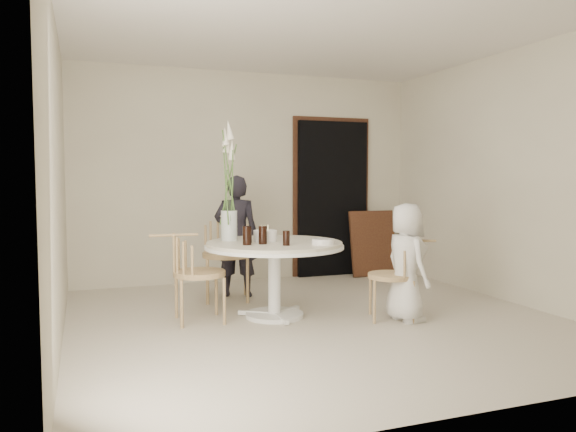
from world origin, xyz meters
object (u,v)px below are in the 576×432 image
object	(u,v)px
boy	(406,262)
chair_right	(403,267)
birthday_cake	(265,236)
flower_vase	(229,194)
chair_left	(187,265)
girl	(236,236)
table	(274,254)
chair_far	(226,244)

from	to	relation	value
boy	chair_right	bearing A→B (deg)	-2.07
birthday_cake	flower_vase	distance (m)	0.54
flower_vase	chair_left	bearing A→B (deg)	-159.53
girl	birthday_cake	xyz separation A→B (m)	(0.02, -1.00, 0.10)
table	chair_left	distance (m)	0.83
girl	flower_vase	xyz separation A→B (m)	(-0.28, -0.80, 0.50)
chair_left	flower_vase	bearing A→B (deg)	-67.58
birthday_cake	chair_right	bearing A→B (deg)	-24.90
chair_far	chair_right	bearing A→B (deg)	-36.80
chair_left	chair_right	bearing A→B (deg)	-104.87
table	chair_far	bearing A→B (deg)	101.50
chair_far	flower_vase	bearing A→B (deg)	-89.51
flower_vase	girl	bearing A→B (deg)	70.43
table	flower_vase	world-z (taller)	flower_vase
chair_left	flower_vase	distance (m)	0.80
chair_left	flower_vase	size ratio (longest dim) A/B	0.72
table	chair_right	xyz separation A→B (m)	(1.11, -0.50, -0.12)
chair_far	flower_vase	xyz separation A→B (m)	(-0.17, -0.79, 0.58)
chair_far	chair_left	xyz separation A→B (m)	(-0.61, -0.95, -0.06)
birthday_cake	chair_left	bearing A→B (deg)	177.35
table	birthday_cake	world-z (taller)	birthday_cake
chair_far	birthday_cake	size ratio (longest dim) A/B	4.09
table	chair_left	world-z (taller)	chair_left
boy	table	bearing A→B (deg)	61.44
table	chair_left	bearing A→B (deg)	173.92
chair_left	table	bearing A→B (deg)	-94.14
chair_far	chair_right	size ratio (longest dim) A/B	1.20
boy	flower_vase	world-z (taller)	flower_vase
chair_left	birthday_cake	world-z (taller)	birthday_cake
table	girl	distance (m)	1.06
boy	birthday_cake	world-z (taller)	boy
chair_right	chair_far	bearing A→B (deg)	-117.04
boy	chair_left	bearing A→B (deg)	69.63
chair_right	girl	xyz separation A→B (m)	(-1.21, 1.55, 0.19)
chair_far	girl	bearing A→B (deg)	18.03
girl	birthday_cake	world-z (taller)	girl
chair_right	birthday_cake	xyz separation A→B (m)	(-1.19, 0.55, 0.29)
chair_left	birthday_cake	xyz separation A→B (m)	(0.75, -0.03, 0.24)
chair_far	chair_right	distance (m)	2.03
boy	flower_vase	xyz separation A→B (m)	(-1.49, 0.81, 0.63)
table	flower_vase	bearing A→B (deg)	145.99
table	boy	distance (m)	1.25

